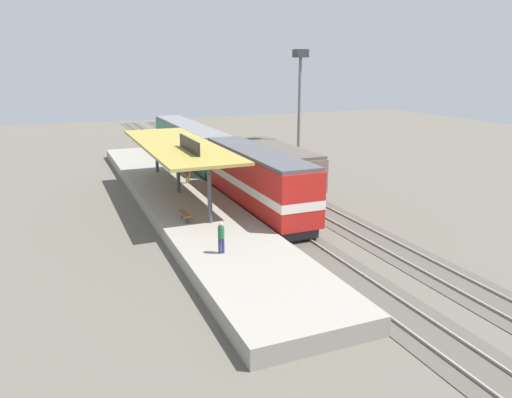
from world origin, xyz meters
The scene contains 12 objects.
ground_plane centered at (2.00, 0.00, 0.00)m, with size 120.00×120.00×0.00m, color #5B564C.
track_near centered at (0.00, 0.00, 0.03)m, with size 3.20×110.00×0.16m.
track_far centered at (4.60, 0.00, 0.03)m, with size 3.20×110.00×0.16m.
platform centered at (-4.60, 0.00, 0.45)m, with size 6.00×44.00×0.90m, color gray.
station_canopy centered at (-4.60, -0.09, 4.53)m, with size 5.20×18.00×4.70m.
platform_bench centered at (-6.00, -6.98, 1.34)m, with size 0.44×1.70×0.50m.
locomotive centered at (0.00, -4.51, 2.41)m, with size 2.93×14.43×4.44m.
passenger_carriage_single centered at (0.00, 13.49, 2.31)m, with size 2.90×20.00×4.24m.
freight_car centered at (4.60, 1.58, 1.97)m, with size 2.80×12.00×3.54m.
light_mast centered at (7.80, 3.98, 8.40)m, with size 1.10×1.10×11.70m.
person_waiting centered at (-5.62, -13.12, 1.85)m, with size 0.34×0.34×1.71m.
person_walking centered at (-3.17, 2.65, 1.85)m, with size 0.34×0.34×1.71m.
Camera 1 is at (-13.16, -35.78, 10.51)m, focal length 34.16 mm.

